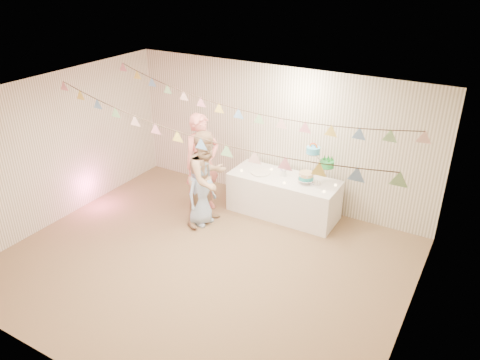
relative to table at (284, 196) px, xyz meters
The scene contains 24 objects.
floor 2.09m from the table, 101.68° to the right, with size 6.00×6.00×0.00m, color brown.
ceiling 3.03m from the table, 101.68° to the right, with size 6.00×6.00×0.00m, color white.
back_wall 1.13m from the table, 130.27° to the left, with size 6.00×6.00×0.00m, color silver.
front_wall 4.62m from the table, 95.26° to the right, with size 6.00×6.00×0.00m, color silver.
left_wall 4.07m from the table, 149.53° to the right, with size 5.00×5.00×0.00m, color silver.
right_wall 3.40m from the table, 37.87° to the right, with size 5.00×5.00×0.00m, color silver.
table is the anchor object (origin of this frame).
cake_stand 0.91m from the table, ahead, with size 0.63×0.37×0.70m, color silver, non-canonical shape.
cake_bottom 0.61m from the table, ahead, with size 0.31×0.31×0.15m, color teal, non-canonical shape.
cake_middle 1.05m from the table, 10.86° to the left, with size 0.27×0.27×0.22m, color green, non-canonical shape.
cake_top_tier 1.12m from the table, ahead, with size 0.25×0.25×0.19m, color #47B6E0, non-canonical shape.
platter 0.60m from the table, behind, with size 0.36×0.36×0.02m, color white.
posy 0.47m from the table, 128.77° to the left, with size 0.15×0.15×0.17m, color white, non-canonical shape.
person_adult_a 1.60m from the table, 157.93° to the right, with size 0.68×0.44×1.86m, color #DE7A74.
person_adult_b 1.47m from the table, 137.91° to the right, with size 0.84×0.65×1.72m, color tan.
person_child 1.53m from the table, 138.04° to the right, with size 0.61×0.40×1.25m, color #97B2D6.
bunting_back 2.22m from the table, 114.55° to the right, with size 5.60×1.10×0.40m, color pink, non-canonical shape.
bunting_front 2.98m from the table, 100.65° to the right, with size 5.60×0.90×0.36m, color #72A5E5, non-canonical shape.
tealight_0 0.90m from the table, 169.38° to the right, with size 0.04×0.04×0.03m, color #FFD88C.
tealight_1 0.55m from the table, 152.78° to the left, with size 0.04×0.04×0.03m, color #FFD88C.
tealight_2 0.46m from the table, 65.56° to the right, with size 0.04×0.04×0.03m, color #FFD88C.
tealight_3 0.57m from the table, 32.15° to the left, with size 0.04×0.04×0.03m, color #FFD88C.
tealight_4 0.92m from the table, 12.38° to the right, with size 0.04×0.04×0.03m, color #FFD88C.
tealight_5 0.99m from the table, ahead, with size 0.04×0.04×0.03m, color #FFD88C.
Camera 1 is at (3.51, -4.89, 4.37)m, focal length 35.00 mm.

